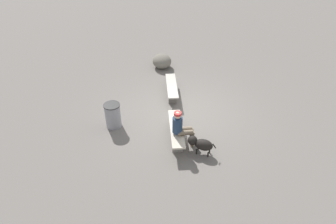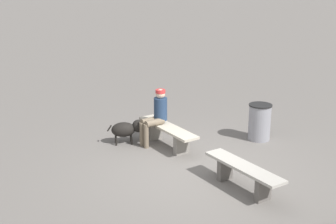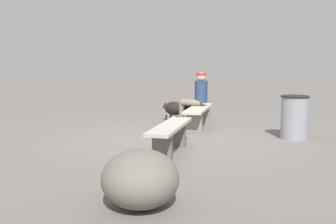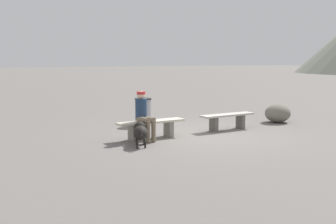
{
  "view_description": "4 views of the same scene",
  "coord_description": "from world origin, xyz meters",
  "px_view_note": "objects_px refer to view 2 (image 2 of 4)",
  "views": [
    {
      "loc": [
        8.49,
        -0.76,
        6.22
      ],
      "look_at": [
        1.16,
        -0.49,
        0.88
      ],
      "focal_mm": 32.47,
      "sensor_mm": 36.0,
      "label": 1
    },
    {
      "loc": [
        -6.74,
        4.84,
        3.8
      ],
      "look_at": [
        1.47,
        -0.3,
        0.76
      ],
      "focal_mm": 49.87,
      "sensor_mm": 36.0,
      "label": 2
    },
    {
      "loc": [
        -6.87,
        -1.86,
        1.46
      ],
      "look_at": [
        0.91,
        0.34,
        0.39
      ],
      "focal_mm": 40.49,
      "sensor_mm": 36.0,
      "label": 3
    },
    {
      "loc": [
        5.95,
        8.67,
        2.01
      ],
      "look_at": [
        0.32,
        -1.24,
        0.5
      ],
      "focal_mm": 42.32,
      "sensor_mm": 36.0,
      "label": 4
    }
  ],
  "objects_px": {
    "trash_bin": "(260,122)",
    "seated_person": "(156,113)",
    "bench_right": "(168,132)",
    "bench_left": "(243,172)",
    "dog": "(128,129)"
  },
  "relations": [
    {
      "from": "bench_left",
      "to": "dog",
      "type": "bearing_deg",
      "value": 11.03
    },
    {
      "from": "bench_left",
      "to": "bench_right",
      "type": "xyz_separation_m",
      "value": [
        2.48,
        0.02,
        -0.01
      ]
    },
    {
      "from": "bench_left",
      "to": "seated_person",
      "type": "height_order",
      "value": "seated_person"
    },
    {
      "from": "bench_right",
      "to": "dog",
      "type": "height_order",
      "value": "dog"
    },
    {
      "from": "seated_person",
      "to": "trash_bin",
      "type": "relative_size",
      "value": 1.48
    },
    {
      "from": "bench_right",
      "to": "trash_bin",
      "type": "relative_size",
      "value": 2.19
    },
    {
      "from": "bench_left",
      "to": "seated_person",
      "type": "distance_m",
      "value": 2.78
    },
    {
      "from": "bench_right",
      "to": "seated_person",
      "type": "distance_m",
      "value": 0.48
    },
    {
      "from": "bench_right",
      "to": "bench_left",
      "type": "bearing_deg",
      "value": 179.12
    },
    {
      "from": "bench_right",
      "to": "seated_person",
      "type": "relative_size",
      "value": 1.48
    },
    {
      "from": "seated_person",
      "to": "dog",
      "type": "xyz_separation_m",
      "value": [
        0.35,
        0.54,
        -0.36
      ]
    },
    {
      "from": "bench_left",
      "to": "trash_bin",
      "type": "bearing_deg",
      "value": -50.15
    },
    {
      "from": "trash_bin",
      "to": "seated_person",
      "type": "bearing_deg",
      "value": 64.3
    },
    {
      "from": "bench_right",
      "to": "seated_person",
      "type": "bearing_deg",
      "value": 23.0
    },
    {
      "from": "seated_person",
      "to": "bench_right",
      "type": "bearing_deg",
      "value": -160.34
    }
  ]
}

